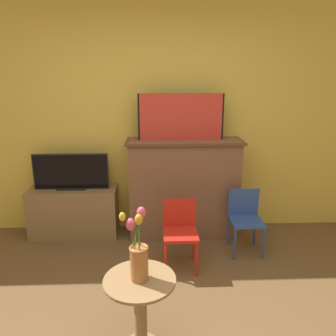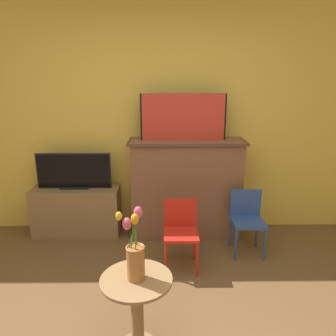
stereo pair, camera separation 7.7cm
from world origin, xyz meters
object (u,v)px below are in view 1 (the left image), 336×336
Objects in this scene: chair_red at (180,228)px; vase_tulips at (139,254)px; painting at (181,117)px; tv_monitor at (71,172)px; chair_blue at (245,216)px.

chair_red is 1.14m from vase_tulips.
chair_red is 1.39× the size of vase_tulips.
tv_monitor is at bearing 179.71° from painting.
tv_monitor is 1.78× the size of vase_tulips.
vase_tulips is at bearing -108.41° from chair_red.
chair_red and chair_blue have the same top height.
chair_red is 1.00× the size of chair_blue.
vase_tulips is at bearing -129.00° from chair_blue.
tv_monitor is 1.28× the size of chair_blue.
vase_tulips reaches higher than tv_monitor.
chair_blue is at bearing -33.27° from painting.
chair_blue is (0.65, -0.43, -0.99)m from painting.
tv_monitor is 1.43m from chair_red.
tv_monitor is at bearing 115.93° from vase_tulips.
chair_blue is at bearing -12.97° from tv_monitor.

